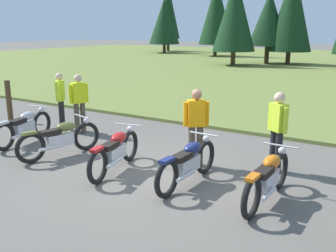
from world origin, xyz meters
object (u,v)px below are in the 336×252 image
Objects in this scene: motorcycle_orange at (268,178)px; rider_in_hivis_vest at (61,98)px; trail_marker_post at (9,101)px; motorcycle_olive at (60,138)px; rider_with_back_turned at (277,127)px; rider_checking_bike at (79,100)px; motorcycle_silver at (24,126)px; motorcycle_navy at (188,162)px; motorcycle_red at (115,151)px; rider_near_row_end at (196,123)px.

rider_in_hivis_vest is at bearing 166.61° from motorcycle_orange.
motorcycle_orange is 9.03m from trail_marker_post.
motorcycle_olive is 1.23× the size of rider_in_hivis_vest.
trail_marker_post is (-4.08, 1.65, 0.21)m from motorcycle_olive.
rider_checking_bike is at bearing 179.19° from rider_with_back_turned.
motorcycle_silver is 0.99× the size of motorcycle_navy.
motorcycle_silver and motorcycle_red have the same top height.
rider_with_back_turned is (-0.31, 1.50, 0.51)m from motorcycle_orange.
motorcycle_red is 3.32m from rider_checking_bike.
motorcycle_olive is 0.98× the size of motorcycle_navy.
motorcycle_red is 1.24× the size of rider_in_hivis_vest.
rider_near_row_end is (2.93, 1.11, 0.51)m from motorcycle_olive.
rider_checking_bike reaches higher than motorcycle_red.
rider_in_hivis_vest is at bearing 162.46° from motorcycle_navy.
rider_in_hivis_vest is at bearing 1.48° from trail_marker_post.
rider_near_row_end reaches higher than motorcycle_navy.
motorcycle_olive is 1.58× the size of trail_marker_post.
trail_marker_post is at bearing -178.52° from rider_in_hivis_vest.
motorcycle_navy is 1.00× the size of motorcycle_orange.
trail_marker_post is at bearing 163.36° from motorcycle_red.
motorcycle_orange is 6.80m from rider_in_hivis_vest.
rider_checking_bike reaches higher than motorcycle_olive.
rider_near_row_end is 1.28× the size of trail_marker_post.
trail_marker_post reaches higher than motorcycle_navy.
trail_marker_post is (-7.02, 0.54, -0.30)m from rider_near_row_end.
rider_with_back_turned is 6.29m from rider_in_hivis_vest.
rider_checking_bike is (-2.75, 1.79, 0.51)m from motorcycle_red.
rider_with_back_turned reaches higher than motorcycle_red.
motorcycle_navy is (3.30, 0.11, 0.00)m from motorcycle_olive.
rider_checking_bike is 1.00× the size of rider_with_back_turned.
trail_marker_post is at bearing 175.59° from rider_near_row_end.
rider_with_back_turned reaches higher than motorcycle_navy.
rider_in_hivis_vest is (-0.72, -0.00, 0.00)m from rider_checking_bike.
rider_checking_bike reaches higher than trail_marker_post.
rider_near_row_end and rider_with_back_turned have the same top height.
motorcycle_silver is 1.01× the size of motorcycle_olive.
trail_marker_post is at bearing 150.80° from motorcycle_silver.
rider_near_row_end reaches higher than motorcycle_red.
rider_near_row_end is (-0.37, 1.01, 0.51)m from motorcycle_navy.
rider_with_back_turned is at bearing 51.74° from motorcycle_navy.
rider_checking_bike reaches higher than motorcycle_orange.
rider_checking_bike is at bearing 1.20° from trail_marker_post.
motorcycle_orange is at bearing -13.39° from rider_in_hivis_vest.
motorcycle_orange is (1.52, 0.03, 0.00)m from motorcycle_navy.
motorcycle_navy is 2.02m from rider_with_back_turned.
motorcycle_navy is 7.55m from trail_marker_post.
motorcycle_navy is (4.91, -0.17, 0.00)m from motorcycle_silver.
motorcycle_red and motorcycle_orange have the same top height.
rider_checking_bike and rider_in_hivis_vest have the same top height.
motorcycle_red is at bearing -16.64° from trail_marker_post.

